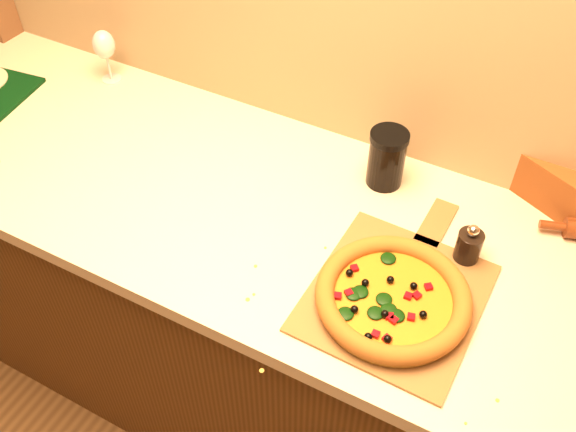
% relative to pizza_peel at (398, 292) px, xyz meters
% --- Properties ---
extents(cabinet, '(2.80, 0.65, 0.86)m').
position_rel_pizza_peel_xyz_m(cabinet, '(-0.30, 0.09, -0.47)').
color(cabinet, '#452A0E').
rests_on(cabinet, ground).
extents(countertop, '(2.84, 0.68, 0.04)m').
position_rel_pizza_peel_xyz_m(countertop, '(-0.30, 0.09, -0.02)').
color(countertop, beige).
rests_on(countertop, cabinet).
extents(pizza_peel, '(0.34, 0.50, 0.01)m').
position_rel_pizza_peel_xyz_m(pizza_peel, '(0.00, 0.00, 0.00)').
color(pizza_peel, brown).
rests_on(pizza_peel, countertop).
extents(pizza, '(0.31, 0.31, 0.04)m').
position_rel_pizza_peel_xyz_m(pizza, '(-0.00, -0.03, 0.02)').
color(pizza, '#C28430').
rests_on(pizza, pizza_peel).
extents(pepper_grinder, '(0.05, 0.05, 0.10)m').
position_rel_pizza_peel_xyz_m(pepper_grinder, '(0.09, 0.15, 0.04)').
color(pepper_grinder, black).
rests_on(pepper_grinder, countertop).
extents(wine_glass, '(0.06, 0.06, 0.15)m').
position_rel_pizza_peel_xyz_m(wine_glass, '(-1.01, 0.33, 0.11)').
color(wine_glass, silver).
rests_on(wine_glass, countertop).
extents(dark_jar, '(0.09, 0.09, 0.15)m').
position_rel_pizza_peel_xyz_m(dark_jar, '(-0.15, 0.30, 0.07)').
color(dark_jar, black).
rests_on(dark_jar, countertop).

